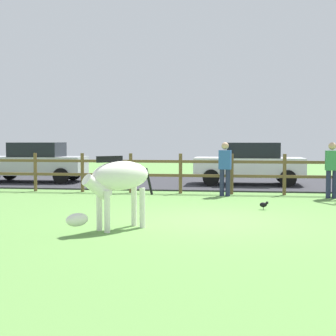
# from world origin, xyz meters

# --- Properties ---
(ground_plane) EXTENTS (60.00, 60.00, 0.00)m
(ground_plane) POSITION_xyz_m (0.00, 0.00, 0.00)
(ground_plane) COLOR #5B8C42
(parking_asphalt) EXTENTS (28.00, 7.40, 0.05)m
(parking_asphalt) POSITION_xyz_m (0.00, 9.30, 0.03)
(parking_asphalt) COLOR #2D2D33
(parking_asphalt) RESTS_ON ground_plane
(paddock_fence) EXTENTS (21.21, 0.11, 1.28)m
(paddock_fence) POSITION_xyz_m (-0.45, 5.00, 0.72)
(paddock_fence) COLOR brown
(paddock_fence) RESTS_ON ground_plane
(zebra) EXTENTS (1.47, 1.54, 1.41)m
(zebra) POSITION_xyz_m (-1.76, -1.35, 0.93)
(zebra) COLOR white
(zebra) RESTS_ON ground_plane
(crow_on_grass) EXTENTS (0.22, 0.10, 0.20)m
(crow_on_grass) POSITION_xyz_m (1.17, 1.72, 0.13)
(crow_on_grass) COLOR black
(crow_on_grass) RESTS_ON ground_plane
(parked_car_white) EXTENTS (4.00, 1.88, 1.56)m
(parked_car_white) POSITION_xyz_m (1.00, 7.93, 0.84)
(parked_car_white) COLOR white
(parked_car_white) RESTS_ON parking_asphalt
(parked_car_silver) EXTENTS (4.09, 2.07, 1.56)m
(parked_car_silver) POSITION_xyz_m (-7.39, 7.89, 0.84)
(parked_car_silver) COLOR #B7BABF
(parked_car_silver) RESTS_ON parking_asphalt
(visitor_left_of_tree) EXTENTS (0.39, 0.27, 1.64)m
(visitor_left_of_tree) POSITION_xyz_m (0.16, 4.42, 0.91)
(visitor_left_of_tree) COLOR #232847
(visitor_left_of_tree) RESTS_ON ground_plane
(visitor_right_of_tree) EXTENTS (0.36, 0.22, 1.64)m
(visitor_right_of_tree) POSITION_xyz_m (3.27, 4.32, 0.91)
(visitor_right_of_tree) COLOR #232847
(visitor_right_of_tree) RESTS_ON ground_plane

